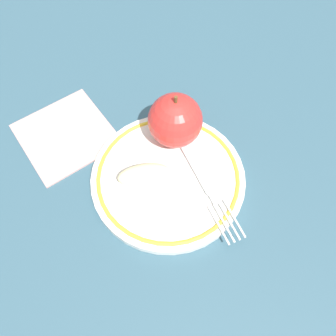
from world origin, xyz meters
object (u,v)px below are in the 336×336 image
apple_red_whole (175,120)px  fork (207,186)px  napkin_folded (66,134)px  apple_slice_front (144,175)px  plate (168,177)px

apple_red_whole → fork: size_ratio=0.54×
fork → napkin_folded: bearing=-138.6°
apple_red_whole → apple_slice_front: bearing=122.6°
apple_slice_front → napkin_folded: apple_slice_front is taller
apple_slice_front → fork: size_ratio=0.45×
plate → napkin_folded: plate is taller
apple_red_whole → apple_slice_front: size_ratio=1.21×
napkin_folded → plate: bearing=-142.7°
apple_slice_front → napkin_folded: (0.14, 0.08, -0.03)m
apple_slice_front → napkin_folded: bearing=134.6°
napkin_folded → apple_red_whole: bearing=-120.9°
apple_red_whole → napkin_folded: bearing=59.1°
plate → fork: size_ratio=1.36×
apple_slice_front → fork: (-0.05, -0.07, -0.01)m
plate → fork: 0.06m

